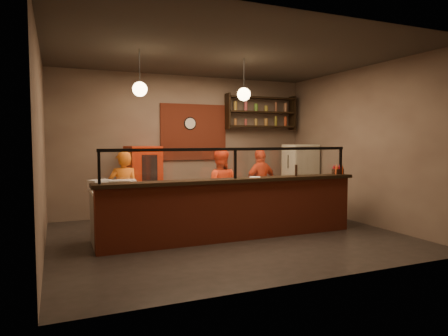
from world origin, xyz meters
name	(u,v)px	position (x,y,z in m)	size (l,w,h in m)	color
floor	(228,236)	(0.00, 0.00, 0.00)	(6.00, 6.00, 0.00)	black
ceiling	(228,54)	(0.00, 0.00, 3.20)	(6.00, 6.00, 0.00)	#342F28
wall_back	(185,145)	(0.00, 2.50, 1.60)	(6.00, 6.00, 0.00)	#786758
wall_left	(41,148)	(-3.00, 0.00, 1.60)	(5.00, 5.00, 0.00)	#786758
wall_right	(362,146)	(3.00, 0.00, 1.60)	(5.00, 5.00, 0.00)	#786758
wall_front	(312,150)	(0.00, -2.50, 1.60)	(6.00, 6.00, 0.00)	#786758
brick_patch	(194,132)	(0.20, 2.47, 1.90)	(1.60, 0.04, 1.30)	maroon
service_counter	(235,211)	(0.00, -0.30, 0.50)	(4.60, 0.25, 1.00)	maroon
counter_ledge	(235,180)	(0.00, -0.30, 1.03)	(4.70, 0.37, 0.06)	black
worktop_cabinet	(224,211)	(0.00, 0.20, 0.42)	(4.60, 0.75, 0.85)	gray
worktop	(224,186)	(0.00, 0.20, 0.88)	(4.60, 0.75, 0.05)	white
sneeze_guard	(235,160)	(0.00, -0.30, 1.37)	(4.50, 0.05, 0.52)	white
wall_shelving	(261,112)	(1.90, 2.32, 2.40)	(1.84, 0.28, 0.85)	black
wall_clock	(190,123)	(0.10, 2.46, 2.10)	(0.30, 0.30, 0.04)	black
pendant_left	(140,89)	(-1.50, 0.20, 2.55)	(0.24, 0.24, 0.77)	black
pendant_right	(244,94)	(0.40, 0.20, 2.55)	(0.24, 0.24, 0.77)	black
cook_left	(123,192)	(-1.68, 0.95, 0.76)	(0.55, 0.36, 1.51)	orange
cook_mid	(220,188)	(0.17, 0.82, 0.77)	(0.75, 0.58, 1.53)	red
cook_right	(261,184)	(1.34, 1.27, 0.76)	(0.89, 0.37, 1.52)	#EB3D16
fridge	(300,178)	(2.60, 1.63, 0.80)	(0.67, 0.63, 1.61)	beige
red_cooler	(143,183)	(-1.07, 2.15, 0.79)	(0.68, 0.62, 1.58)	#B0260B
pizza_dough	(199,185)	(-0.46, 0.23, 0.91)	(0.48, 0.48, 0.01)	beige
prep_tub_a	(100,185)	(-2.15, 0.33, 0.98)	(0.33, 0.26, 0.16)	silver
prep_tub_b	(127,184)	(-1.72, 0.32, 0.97)	(0.30, 0.24, 0.15)	white
prep_tub_c	(120,185)	(-1.86, 0.10, 0.98)	(0.33, 0.26, 0.17)	silver
rolling_pin	(113,188)	(-1.95, 0.26, 0.93)	(0.07, 0.07, 0.39)	#FBF929
condiment_caddy	(338,171)	(2.20, -0.25, 1.11)	(0.18, 0.14, 0.10)	black
pepper_mill	(296,170)	(1.20, -0.33, 1.16)	(0.05, 0.05, 0.21)	black
small_plate	(255,177)	(0.39, -0.27, 1.07)	(0.19, 0.19, 0.01)	white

